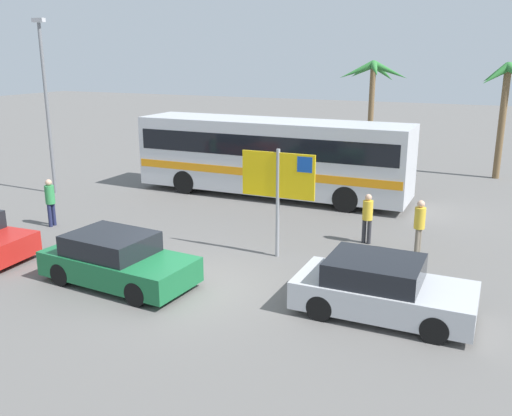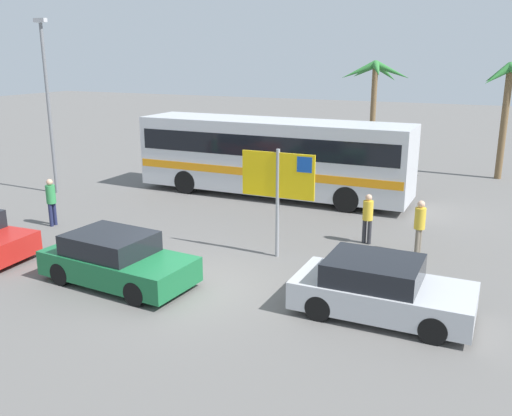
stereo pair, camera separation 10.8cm
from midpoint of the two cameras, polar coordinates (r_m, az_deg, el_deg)
ground at (r=14.55m, az=-6.53°, el=-7.92°), size 120.00×120.00×0.00m
bus_front_coach at (r=23.10m, az=1.85°, el=5.58°), size 11.38×2.60×3.17m
ferry_sign at (r=15.81m, az=2.61°, el=2.94°), size 2.20×0.11×3.20m
car_silver at (r=13.01m, az=12.87°, el=-8.10°), size 3.99×1.90×1.32m
car_green at (r=14.83m, az=-13.94°, el=-5.19°), size 4.16×2.11×1.32m
pedestrian_near_sign at (r=17.64m, az=11.58°, el=-0.70°), size 0.32×0.32×1.60m
pedestrian_crossing_lot at (r=17.01m, az=16.64°, el=-1.50°), size 0.32×0.32×1.66m
pedestrian_by_bus at (r=20.35m, az=-20.15°, el=0.93°), size 0.32×0.32×1.66m
lamp_post_left_side at (r=24.87m, az=-20.45°, el=10.26°), size 0.56×0.20×7.16m
palm_tree_seaside at (r=28.65m, az=24.62°, el=11.22°), size 2.76×2.92×5.43m
palm_tree_inland at (r=33.19m, az=12.22°, el=12.76°), size 3.88×3.80×5.44m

